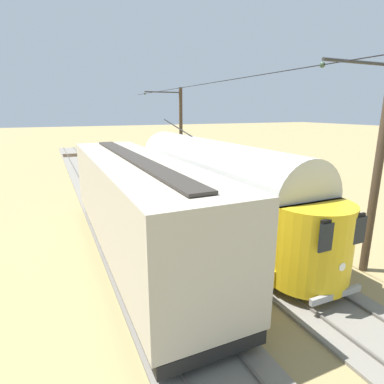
% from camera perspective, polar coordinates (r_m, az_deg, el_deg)
% --- Properties ---
extents(ground_plane, '(220.00, 220.00, 0.00)m').
position_cam_1_polar(ground_plane, '(14.43, -2.13, -8.71)').
color(ground_plane, '#937F51').
extents(track_streetcar_siding, '(2.80, 80.00, 0.18)m').
position_cam_1_polar(track_streetcar_siding, '(15.54, 4.78, -6.80)').
color(track_streetcar_siding, slate).
rests_on(track_streetcar_siding, ground).
extents(track_adjacent_siding, '(2.80, 80.00, 0.18)m').
position_cam_1_polar(track_adjacent_siding, '(14.09, -10.79, -9.33)').
color(track_adjacent_siding, slate).
rests_on(track_adjacent_siding, ground).
extents(vintage_streetcar, '(2.65, 16.15, 4.96)m').
position_cam_1_polar(vintage_streetcar, '(15.76, 3.13, 1.91)').
color(vintage_streetcar, gold).
rests_on(vintage_streetcar, ground).
extents(boxcar_adjacent, '(2.96, 13.25, 3.85)m').
position_cam_1_polar(boxcar_adjacent, '(12.52, -10.21, -2.07)').
color(boxcar_adjacent, '#B2A893').
rests_on(boxcar_adjacent, ground).
extents(catenary_pole_foreground, '(3.18, 0.28, 7.46)m').
position_cam_1_polar(catenary_pole_foreground, '(26.45, -2.20, 10.66)').
color(catenary_pole_foreground, '#423323').
rests_on(catenary_pole_foreground, ground).
extents(catenary_pole_mid_near, '(3.18, 0.28, 7.46)m').
position_cam_1_polar(catenary_pole_mid_near, '(12.34, 30.32, 4.22)').
color(catenary_pole_mid_near, '#423323').
rests_on(catenary_pole_mid_near, ground).
extents(overhead_wire_run, '(2.97, 38.85, 0.18)m').
position_cam_1_polar(overhead_wire_run, '(10.69, 19.38, 20.31)').
color(overhead_wire_run, black).
rests_on(overhead_wire_run, ground).
extents(switch_stand, '(0.50, 0.30, 1.24)m').
position_cam_1_polar(switch_stand, '(24.79, -3.52, 2.89)').
color(switch_stand, black).
rests_on(switch_stand, ground).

